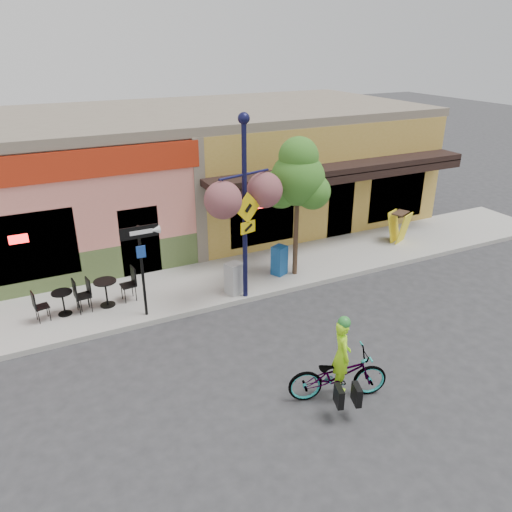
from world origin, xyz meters
The scene contains 14 objects.
ground centered at (0.00, 0.00, 0.00)m, with size 90.00×90.00×0.00m, color #2D2D30.
sidewalk centered at (0.00, 2.00, 0.07)m, with size 24.00×3.00×0.15m, color #9E9B93.
curb centered at (0.00, 0.55, 0.07)m, with size 24.00×0.12×0.15m, color #A8A59E.
building centered at (0.00, 7.50, 2.25)m, with size 18.20×8.20×4.50m, color #E27F6F, non-canonical shape.
bicycle centered at (-0.81, -3.99, 0.55)m, with size 0.73×2.09×1.10m, color maroon.
cyclist_rider centered at (-0.76, -3.99, 0.78)m, with size 0.57×0.37×1.56m, color #ACFF1A.
lamp_post centered at (-0.75, 0.65, 2.71)m, with size 1.63×0.65×5.12m, color #121339, non-canonical shape.
one_way_sign centered at (-3.57, 0.86, 1.42)m, with size 0.97×0.21×2.53m, color black, non-canonical shape.
cafe_set_left centered at (-5.52, 1.84, 0.58)m, with size 1.45×0.72×0.87m, color black, non-canonical shape.
cafe_set_right centered at (-4.40, 1.82, 0.64)m, with size 1.64×0.82×0.98m, color black, non-canonical shape.
newspaper_box_blue centered at (0.81, 1.49, 0.61)m, with size 0.42×0.37×0.93m, color #174C8B, non-canonical shape.
newspaper_box_grey centered at (-0.96, 0.96, 0.61)m, with size 0.43×0.39×0.93m, color #A9A9A9, non-canonical shape.
street_tree centered at (1.26, 1.31, 2.30)m, with size 1.68×1.68×4.31m, color #3D7A26, non-canonical shape.
sandwich_board centered at (6.04, 1.79, 0.71)m, with size 0.67×0.49×1.11m, color yellow, non-canonical shape.
Camera 1 is at (-6.06, -10.81, 6.95)m, focal length 35.00 mm.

